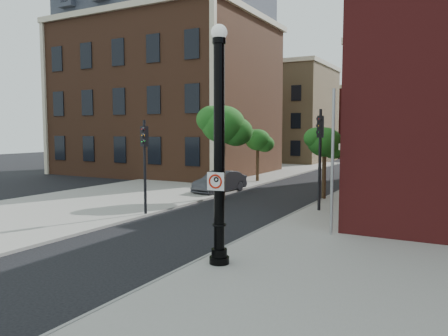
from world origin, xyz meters
The scene contains 16 objects.
ground centered at (0.00, 0.00, 0.00)m, with size 120.00×120.00×0.00m, color black.
sidewalk_right centered at (6.00, 10.00, 0.06)m, with size 8.00×60.00×0.12m, color gray.
sidewalk_left centered at (-9.00, 18.00, 0.06)m, with size 10.00×50.00×0.12m, color gray.
curb_edge centered at (2.05, 10.00, 0.07)m, with size 0.10×60.00×0.14m, color gray.
victorian_building centered at (-16.00, 23.97, 8.74)m, with size 18.60×14.60×17.95m.
bg_building_tan_a centered at (-12.00, 44.00, 6.00)m, with size 12.00×12.00×12.00m, color #9B7F54.
bg_building_red centered at (-12.00, 58.00, 5.00)m, with size 12.00×12.00×10.00m, color maroon.
lamppost centered at (2.80, 0.38, 3.33)m, with size 0.61×0.61×7.20m.
no_parking_sign centered at (2.79, 0.20, 2.64)m, with size 0.54×0.10×0.54m.
parked_car centered at (-4.82, 14.10, 0.72)m, with size 1.52×4.37×1.44m, color #303036.
traffic_signal_left centered at (-4.15, 5.52, 3.11)m, with size 0.35×0.40×4.61m.
traffic_signal_right centered at (2.92, 10.42, 3.49)m, with size 0.38×0.45×5.17m.
utility_pole centered at (4.80, 5.67, 2.85)m, with size 0.11×0.11×5.71m, color #999999.
street_tree_a centered at (-3.29, 11.87, 4.40)m, with size 3.10×2.80×5.58m.
street_tree_b centered at (-4.98, 20.55, 3.31)m, with size 2.33×2.11×4.20m.
street_tree_c centered at (2.11, 14.29, 3.38)m, with size 2.39×2.16×4.30m.
Camera 1 is at (9.11, -10.88, 4.16)m, focal length 35.00 mm.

